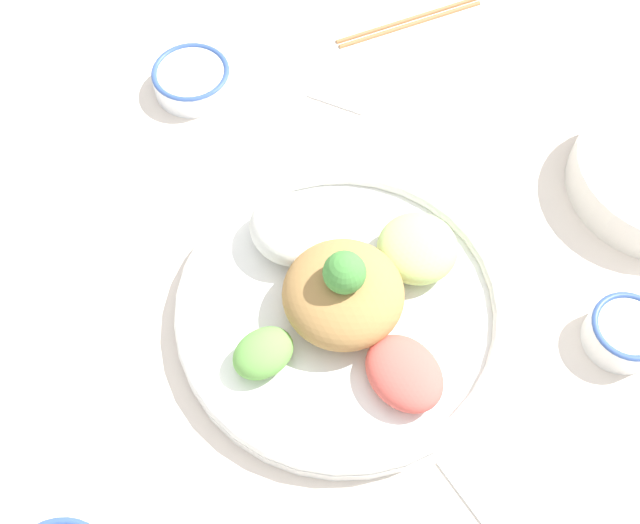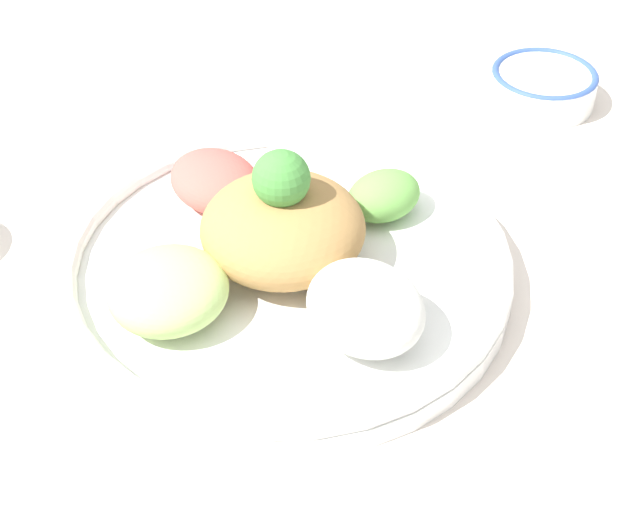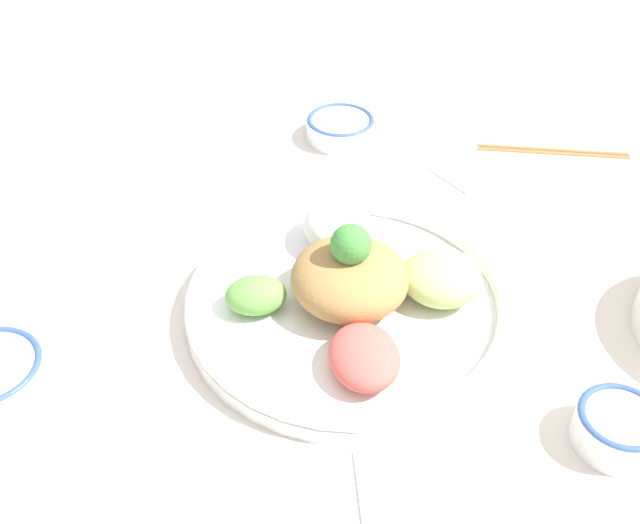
{
  "view_description": "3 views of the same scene",
  "coord_description": "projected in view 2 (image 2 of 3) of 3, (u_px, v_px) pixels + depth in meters",
  "views": [
    {
      "loc": [
        -0.17,
        0.33,
        0.77
      ],
      "look_at": [
        -0.0,
        -0.01,
        0.1
      ],
      "focal_mm": 42.0,
      "sensor_mm": 36.0,
      "label": 1
    },
    {
      "loc": [
        0.24,
        -0.49,
        0.5
      ],
      "look_at": [
        -0.0,
        -0.0,
        0.03
      ],
      "focal_mm": 50.0,
      "sensor_mm": 36.0,
      "label": 2
    },
    {
      "loc": [
        -0.53,
        0.37,
        0.6
      ],
      "look_at": [
        -0.0,
        0.01,
        0.07
      ],
      "focal_mm": 42.0,
      "sensor_mm": 36.0,
      "label": 3
    }
  ],
  "objects": [
    {
      "name": "ground_plane",
      "position": [
        322.0,
        284.0,
        0.74
      ],
      "size": [
        2.4,
        2.4,
        0.0
      ],
      "primitive_type": "plane",
      "color": "silver"
    },
    {
      "name": "salad_platter",
      "position": [
        282.0,
        256.0,
        0.72
      ],
      "size": [
        0.37,
        0.37,
        0.13
      ],
      "color": "white",
      "rests_on": "ground_plane"
    },
    {
      "name": "sauce_bowl_dark",
      "position": [
        543.0,
        85.0,
        0.94
      ],
      "size": [
        0.11,
        0.11,
        0.04
      ],
      "color": "white",
      "rests_on": "ground_plane"
    },
    {
      "name": "serving_spoon_extra",
      "position": [
        151.0,
        127.0,
        0.91
      ],
      "size": [
        0.12,
        0.08,
        0.01
      ],
      "rotation": [
        0.0,
        0.0,
        5.76
      ],
      "color": "white",
      "rests_on": "ground_plane"
    }
  ]
}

